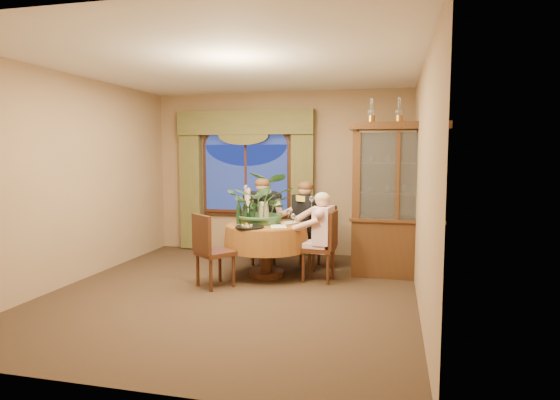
% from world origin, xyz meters
% --- Properties ---
extents(floor, '(5.00, 5.00, 0.00)m').
position_xyz_m(floor, '(0.00, 0.00, 0.00)').
color(floor, black).
rests_on(floor, ground).
extents(wall_back, '(4.50, 0.00, 4.50)m').
position_xyz_m(wall_back, '(0.00, 2.50, 1.40)').
color(wall_back, '#8D6C4C').
rests_on(wall_back, ground).
extents(wall_right, '(0.00, 5.00, 5.00)m').
position_xyz_m(wall_right, '(2.25, 0.00, 1.40)').
color(wall_right, '#8D6C4C').
rests_on(wall_right, ground).
extents(ceiling, '(5.00, 5.00, 0.00)m').
position_xyz_m(ceiling, '(0.00, 0.00, 2.80)').
color(ceiling, white).
rests_on(ceiling, wall_back).
extents(window, '(1.62, 0.10, 1.32)m').
position_xyz_m(window, '(-0.60, 2.43, 1.30)').
color(window, navy).
rests_on(window, wall_back).
extents(arched_transom, '(1.60, 0.06, 0.44)m').
position_xyz_m(arched_transom, '(-0.60, 2.43, 2.08)').
color(arched_transom, navy).
rests_on(arched_transom, wall_back).
extents(drapery_left, '(0.38, 0.14, 2.32)m').
position_xyz_m(drapery_left, '(-1.63, 2.38, 1.18)').
color(drapery_left, '#4F4B23').
rests_on(drapery_left, floor).
extents(drapery_right, '(0.38, 0.14, 2.32)m').
position_xyz_m(drapery_right, '(0.43, 2.38, 1.18)').
color(drapery_right, '#4F4B23').
rests_on(drapery_right, floor).
extents(swag_valance, '(2.45, 0.16, 0.42)m').
position_xyz_m(swag_valance, '(-0.60, 2.35, 2.28)').
color(swag_valance, '#4F4B23').
rests_on(swag_valance, wall_back).
extents(dining_table, '(1.37, 1.37, 0.75)m').
position_xyz_m(dining_table, '(0.20, 0.87, 0.38)').
color(dining_table, maroon).
rests_on(dining_table, floor).
extents(china_cabinet, '(1.35, 0.53, 2.18)m').
position_xyz_m(china_cabinet, '(1.99, 1.32, 1.09)').
color(china_cabinet, '#3A200F').
rests_on(china_cabinet, floor).
extents(oil_lamp_left, '(0.11, 0.11, 0.34)m').
position_xyz_m(oil_lamp_left, '(1.62, 1.32, 2.35)').
color(oil_lamp_left, '#A5722D').
rests_on(oil_lamp_left, china_cabinet).
extents(oil_lamp_center, '(0.11, 0.11, 0.34)m').
position_xyz_m(oil_lamp_center, '(1.99, 1.32, 2.35)').
color(oil_lamp_center, '#A5722D').
rests_on(oil_lamp_center, china_cabinet).
extents(oil_lamp_right, '(0.11, 0.11, 0.34)m').
position_xyz_m(oil_lamp_right, '(2.37, 1.32, 2.35)').
color(oil_lamp_right, '#A5722D').
rests_on(oil_lamp_right, china_cabinet).
extents(chair_right, '(0.45, 0.45, 0.96)m').
position_xyz_m(chair_right, '(0.96, 0.81, 0.48)').
color(chair_right, black).
rests_on(chair_right, floor).
extents(chair_back_right, '(0.59, 0.59, 0.96)m').
position_xyz_m(chair_back_right, '(0.82, 1.48, 0.48)').
color(chair_back_right, black).
rests_on(chair_back_right, floor).
extents(chair_back, '(0.54, 0.54, 0.96)m').
position_xyz_m(chair_back, '(-0.07, 1.63, 0.48)').
color(chair_back, black).
rests_on(chair_back, floor).
extents(chair_front_left, '(0.59, 0.59, 0.96)m').
position_xyz_m(chair_front_left, '(-0.31, 0.20, 0.48)').
color(chair_front_left, black).
rests_on(chair_front_left, floor).
extents(person_pink, '(0.45, 0.49, 1.23)m').
position_xyz_m(person_pink, '(1.03, 0.77, 0.62)').
color(person_pink, beige).
rests_on(person_pink, floor).
extents(person_back, '(0.62, 0.59, 1.37)m').
position_xyz_m(person_back, '(-0.05, 1.57, 0.69)').
color(person_back, black).
rests_on(person_back, floor).
extents(person_scarf, '(0.65, 0.64, 1.34)m').
position_xyz_m(person_scarf, '(0.67, 1.45, 0.67)').
color(person_scarf, black).
rests_on(person_scarf, floor).
extents(stoneware_vase, '(0.16, 0.16, 0.30)m').
position_xyz_m(stoneware_vase, '(0.13, 1.00, 0.90)').
color(stoneware_vase, tan).
rests_on(stoneware_vase, dining_table).
extents(centerpiece_plant, '(0.97, 1.08, 0.84)m').
position_xyz_m(centerpiece_plant, '(0.13, 0.99, 1.37)').
color(centerpiece_plant, '#335731').
rests_on(centerpiece_plant, dining_table).
extents(olive_bowl, '(0.14, 0.14, 0.04)m').
position_xyz_m(olive_bowl, '(0.23, 0.80, 0.77)').
color(olive_bowl, '#4A5D2E').
rests_on(olive_bowl, dining_table).
extents(cheese_platter, '(0.39, 0.39, 0.02)m').
position_xyz_m(cheese_platter, '(0.07, 0.50, 0.76)').
color(cheese_platter, black).
rests_on(cheese_platter, dining_table).
extents(wine_bottle_0, '(0.07, 0.07, 0.33)m').
position_xyz_m(wine_bottle_0, '(-0.15, 0.99, 0.92)').
color(wine_bottle_0, tan).
rests_on(wine_bottle_0, dining_table).
extents(wine_bottle_1, '(0.07, 0.07, 0.33)m').
position_xyz_m(wine_bottle_1, '(-0.07, 1.03, 0.92)').
color(wine_bottle_1, black).
rests_on(wine_bottle_1, dining_table).
extents(wine_bottle_2, '(0.07, 0.07, 0.33)m').
position_xyz_m(wine_bottle_2, '(-0.19, 0.83, 0.92)').
color(wine_bottle_2, black).
rests_on(wine_bottle_2, dining_table).
extents(wine_bottle_3, '(0.07, 0.07, 0.33)m').
position_xyz_m(wine_bottle_3, '(-0.01, 0.92, 0.92)').
color(wine_bottle_3, tan).
rests_on(wine_bottle_3, dining_table).
extents(wine_bottle_4, '(0.07, 0.07, 0.33)m').
position_xyz_m(wine_bottle_4, '(0.03, 0.79, 0.92)').
color(wine_bottle_4, black).
rests_on(wine_bottle_4, dining_table).
extents(wine_bottle_5, '(0.07, 0.07, 0.33)m').
position_xyz_m(wine_bottle_5, '(-0.10, 0.83, 0.92)').
color(wine_bottle_5, black).
rests_on(wine_bottle_5, dining_table).
extents(tasting_paper_0, '(0.29, 0.35, 0.00)m').
position_xyz_m(tasting_paper_0, '(0.42, 0.70, 0.75)').
color(tasting_paper_0, white).
rests_on(tasting_paper_0, dining_table).
extents(tasting_paper_1, '(0.35, 0.37, 0.00)m').
position_xyz_m(tasting_paper_1, '(0.48, 1.07, 0.75)').
color(tasting_paper_1, white).
rests_on(tasting_paper_1, dining_table).
extents(wine_glass_person_pink, '(0.07, 0.07, 0.18)m').
position_xyz_m(wine_glass_person_pink, '(0.60, 0.82, 0.84)').
color(wine_glass_person_pink, silver).
rests_on(wine_glass_person_pink, dining_table).
extents(wine_glass_person_back, '(0.07, 0.07, 0.18)m').
position_xyz_m(wine_glass_person_back, '(0.07, 1.24, 0.84)').
color(wine_glass_person_back, silver).
rests_on(wine_glass_person_back, dining_table).
extents(wine_glass_person_scarf, '(0.07, 0.07, 0.18)m').
position_xyz_m(wine_glass_person_scarf, '(0.45, 1.18, 0.84)').
color(wine_glass_person_scarf, silver).
rests_on(wine_glass_person_scarf, dining_table).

